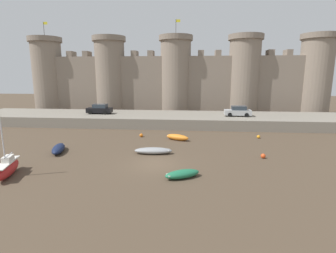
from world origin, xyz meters
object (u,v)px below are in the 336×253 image
object	(u,v)px
mooring_buoy_mid_mud	(141,135)
car_quay_west	(100,109)
mooring_buoy_near_channel	(258,137)
rowboat_midflat_centre	(153,151)
sailboat_foreground_left	(7,168)
rowboat_near_channel_left	(58,149)
rowboat_foreground_right	(177,137)
rowboat_midflat_left	(182,174)
mooring_buoy_near_shore	(263,156)
car_quay_centre_east	(238,111)

from	to	relation	value
mooring_buoy_mid_mud	car_quay_west	xyz separation A→B (m)	(-8.80, 9.23, 2.13)
mooring_buoy_near_channel	mooring_buoy_mid_mud	bearing A→B (deg)	-177.58
rowboat_midflat_centre	sailboat_foreground_left	distance (m)	12.99
mooring_buoy_near_channel	car_quay_west	world-z (taller)	car_quay_west
mooring_buoy_near_channel	rowboat_near_channel_left	bearing A→B (deg)	-160.27
rowboat_foreground_right	mooring_buoy_near_channel	world-z (taller)	rowboat_foreground_right
rowboat_midflat_centre	mooring_buoy_near_channel	world-z (taller)	rowboat_midflat_centre
rowboat_midflat_centre	rowboat_midflat_left	bearing A→B (deg)	-62.24
rowboat_midflat_left	sailboat_foreground_left	world-z (taller)	sailboat_foreground_left
rowboat_midflat_left	sailboat_foreground_left	xyz separation A→B (m)	(-14.17, -0.86, 0.34)
mooring_buoy_near_shore	car_quay_west	size ratio (longest dim) A/B	0.11
sailboat_foreground_left	mooring_buoy_mid_mud	size ratio (longest dim) A/B	12.38
rowboat_foreground_right	rowboat_midflat_left	bearing A→B (deg)	-85.01
rowboat_midflat_centre	car_quay_west	xyz separation A→B (m)	(-11.45, 16.39, 2.01)
rowboat_foreground_right	mooring_buoy_near_channel	bearing A→B (deg)	10.23
mooring_buoy_mid_mud	rowboat_midflat_centre	bearing A→B (deg)	-69.74
rowboat_midflat_left	sailboat_foreground_left	distance (m)	14.20
car_quay_west	car_quay_centre_east	xyz separation A→B (m)	(22.64, -0.54, 0.00)
rowboat_midflat_left	rowboat_midflat_centre	bearing A→B (deg)	117.76
rowboat_midflat_centre	mooring_buoy_mid_mud	xyz separation A→B (m)	(-2.64, 7.16, -0.12)
mooring_buoy_mid_mud	car_quay_centre_east	size ratio (longest dim) A/B	0.11
mooring_buoy_near_shore	rowboat_midflat_left	bearing A→B (deg)	-143.90
rowboat_foreground_right	car_quay_west	xyz separation A→B (m)	(-13.63, 10.46, 1.97)
rowboat_midflat_centre	rowboat_near_channel_left	size ratio (longest dim) A/B	1.04
sailboat_foreground_left	mooring_buoy_mid_mud	distance (m)	16.41
rowboat_midflat_left	car_quay_west	xyz separation A→B (m)	(-14.68, 22.53, 2.02)
rowboat_near_channel_left	mooring_buoy_near_shore	size ratio (longest dim) A/B	8.17
rowboat_near_channel_left	mooring_buoy_near_channel	world-z (taller)	rowboat_near_channel_left
mooring_buoy_near_shore	mooring_buoy_mid_mud	distance (m)	15.64
mooring_buoy_near_channel	car_quay_centre_east	world-z (taller)	car_quay_centre_east
sailboat_foreground_left	rowboat_midflat_left	bearing A→B (deg)	3.45
mooring_buoy_near_shore	rowboat_foreground_right	bearing A→B (deg)	144.01
sailboat_foreground_left	mooring_buoy_near_shore	world-z (taller)	sailboat_foreground_left
rowboat_foreground_right	car_quay_centre_east	bearing A→B (deg)	47.77
rowboat_midflat_left	rowboat_foreground_right	world-z (taller)	rowboat_foreground_right
mooring_buoy_mid_mud	car_quay_centre_east	bearing A→B (deg)	32.15
rowboat_foreground_right	car_quay_centre_east	size ratio (longest dim) A/B	0.77
car_quay_centre_east	rowboat_near_channel_left	bearing A→B (deg)	-142.77
mooring_buoy_mid_mud	mooring_buoy_near_shore	bearing A→B (deg)	-29.24
rowboat_midflat_left	mooring_buoy_near_channel	xyz separation A→B (m)	(9.32, 13.94, -0.13)
rowboat_near_channel_left	mooring_buoy_near_shore	distance (m)	21.11
rowboat_midflat_centre	car_quay_centre_east	world-z (taller)	car_quay_centre_east
rowboat_near_channel_left	car_quay_centre_east	distance (m)	26.82
rowboat_midflat_centre	sailboat_foreground_left	size ratio (longest dim) A/B	0.70
rowboat_midflat_centre	mooring_buoy_near_channel	distance (m)	14.78
rowboat_foreground_right	mooring_buoy_near_shore	distance (m)	10.90
mooring_buoy_near_channel	sailboat_foreground_left	bearing A→B (deg)	-147.79
rowboat_midflat_left	sailboat_foreground_left	size ratio (longest dim) A/B	0.55
car_quay_west	car_quay_centre_east	bearing A→B (deg)	-1.36
car_quay_west	car_quay_centre_east	size ratio (longest dim) A/B	1.00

